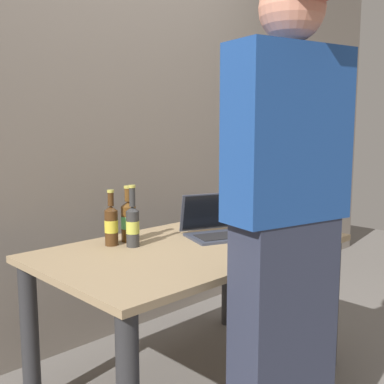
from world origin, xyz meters
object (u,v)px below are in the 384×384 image
beer_bottle_green (111,224)px  beer_bottle_dark (129,220)px  laptop (220,227)px  beer_bottle_amber (133,224)px  person_figure (286,222)px

beer_bottle_green → beer_bottle_dark: (0.10, 0.00, 0.01)m
laptop → beer_bottle_amber: 0.47m
beer_bottle_amber → beer_bottle_dark: bearing=63.9°
beer_bottle_dark → person_figure: 0.90m
laptop → beer_bottle_dark: (-0.41, 0.22, 0.06)m
person_figure → beer_bottle_amber: bearing=93.9°
laptop → beer_bottle_dark: 0.47m
beer_bottle_amber → laptop: bearing=-15.8°
beer_bottle_green → beer_bottle_dark: bearing=1.8°
person_figure → laptop: bearing=59.3°
beer_bottle_dark → beer_bottle_amber: (-0.04, -0.09, -0.00)m
beer_bottle_green → laptop: bearing=-23.0°
beer_bottle_amber → person_figure: 0.81m
laptop → beer_bottle_amber: (-0.45, 0.13, 0.06)m
laptop → beer_bottle_green: 0.56m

